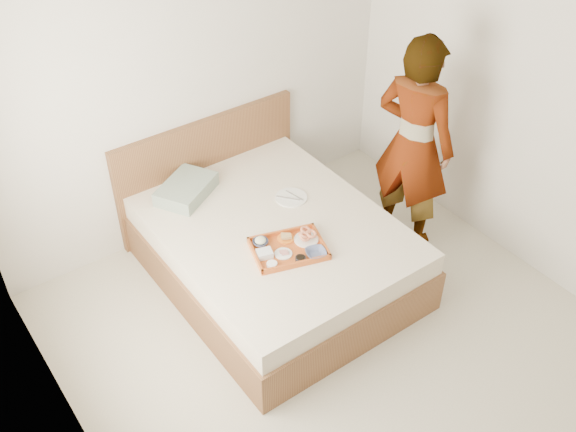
{
  "coord_description": "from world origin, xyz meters",
  "views": [
    {
      "loc": [
        -2.13,
        -2.14,
        3.66
      ],
      "look_at": [
        0.07,
        0.9,
        0.65
      ],
      "focal_mm": 41.61,
      "sensor_mm": 36.0,
      "label": 1
    }
  ],
  "objects_px": {
    "bed": "(275,251)",
    "person": "(414,145)",
    "dinner_plate": "(291,198)",
    "tray": "(289,248)"
  },
  "relations": [
    {
      "from": "dinner_plate",
      "to": "tray",
      "type": "bearing_deg",
      "value": -127.86
    },
    {
      "from": "dinner_plate",
      "to": "person",
      "type": "distance_m",
      "value": 1.02
    },
    {
      "from": "bed",
      "to": "person",
      "type": "bearing_deg",
      "value": -10.16
    },
    {
      "from": "bed",
      "to": "tray",
      "type": "distance_m",
      "value": 0.42
    },
    {
      "from": "bed",
      "to": "person",
      "type": "distance_m",
      "value": 1.34
    },
    {
      "from": "bed",
      "to": "dinner_plate",
      "type": "distance_m",
      "value": 0.44
    },
    {
      "from": "bed",
      "to": "person",
      "type": "xyz_separation_m",
      "value": [
        1.16,
        -0.21,
        0.63
      ]
    },
    {
      "from": "bed",
      "to": "dinner_plate",
      "type": "bearing_deg",
      "value": 32.86
    },
    {
      "from": "person",
      "to": "tray",
      "type": "bearing_deg",
      "value": 77.56
    },
    {
      "from": "bed",
      "to": "person",
      "type": "height_order",
      "value": "person"
    }
  ]
}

